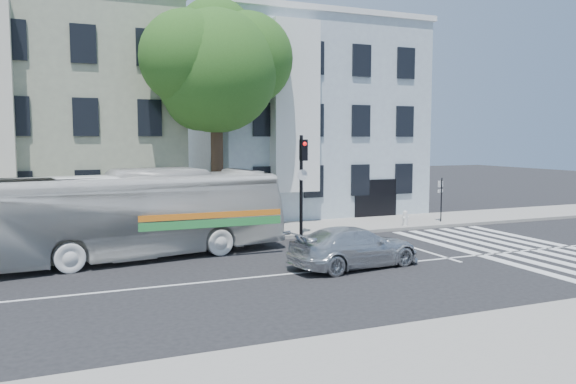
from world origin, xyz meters
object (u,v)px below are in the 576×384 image
bus (128,215)px  sedan (354,247)px  traffic_signal (302,172)px  fire_hydrant (405,218)px

bus → sedan: bus is taller
sedan → traffic_signal: bearing=-13.4°
bus → sedan: bearing=-130.4°
bus → sedan: size_ratio=2.46×
bus → fire_hydrant: 13.78m
bus → sedan: (7.09, -4.35, -0.95)m
fire_hydrant → bus: bearing=-171.0°
sedan → fire_hydrant: sedan is taller
sedan → traffic_signal: size_ratio=1.05×
traffic_signal → bus: bearing=-174.3°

